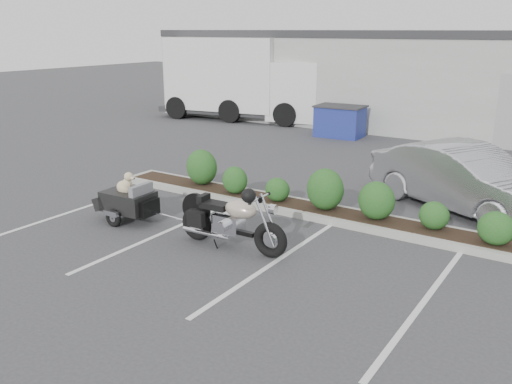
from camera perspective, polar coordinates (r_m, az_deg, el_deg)
The scene contains 8 objects.
ground at distance 10.92m, azimuth -1.81°, elevation -4.95°, with size 90.00×90.00×0.00m, color #38383A.
planter_kerb at distance 12.22m, azimuth 8.02°, elevation -2.34°, with size 12.00×1.00×0.15m, color #9E9E93.
building at distance 26.03m, azimuth 20.66°, elevation 11.24°, with size 26.00×10.00×4.00m, color #9EA099.
motorcycle at distance 10.29m, azimuth -2.65°, elevation -3.12°, with size 2.37×0.80×1.36m.
pet_trailer at distance 12.10m, azimuth -13.33°, elevation -0.84°, with size 1.89×1.05×1.13m.
sedan at distance 13.29m, azimuth 21.14°, elevation 1.33°, with size 1.61×4.62×1.52m, color #AFAEB6.
dumpster at distance 21.47m, azimuth 8.82°, elevation 7.40°, with size 1.91×1.36×1.22m.
delivery_truck at distance 25.45m, azimuth -1.12°, elevation 11.64°, with size 8.35×3.96×3.67m.
Camera 1 is at (5.87, -8.28, 4.04)m, focal length 38.00 mm.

